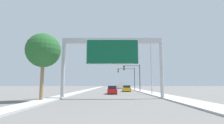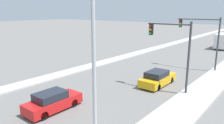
{
  "view_description": "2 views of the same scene",
  "coord_description": "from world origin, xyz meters",
  "px_view_note": "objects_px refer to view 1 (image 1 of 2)",
  "views": [
    {
      "loc": [
        -0.05,
        -4.75,
        1.85
      ],
      "look_at": [
        0.0,
        23.91,
        5.47
      ],
      "focal_mm": 28.0,
      "sensor_mm": 36.0,
      "label": 1
    },
    {
      "loc": [
        13.31,
        19.03,
        7.49
      ],
      "look_at": [
        -0.2,
        35.81,
        2.42
      ],
      "focal_mm": 35.0,
      "sensor_mm": 36.0,
      "label": 2
    }
  ],
  "objects_px": {
    "traffic_light_near_intersection": "(134,73)",
    "truck_box_primary": "(120,85)",
    "street_lamp_right": "(149,62)",
    "sign_gantry": "(112,52)",
    "car_near_right": "(126,89)",
    "traffic_light_mid_block": "(129,75)",
    "car_mid_center": "(112,90)",
    "palm_tree_foreground": "(43,51)"
  },
  "relations": [
    {
      "from": "car_near_right",
      "to": "traffic_light_near_intersection",
      "type": "relative_size",
      "value": 0.72
    },
    {
      "from": "car_mid_center",
      "to": "palm_tree_foreground",
      "type": "xyz_separation_m",
      "value": [
        -7.74,
        -13.84,
        4.84
      ]
    },
    {
      "from": "street_lamp_right",
      "to": "truck_box_primary",
      "type": "bearing_deg",
      "value": 94.26
    },
    {
      "from": "truck_box_primary",
      "to": "palm_tree_foreground",
      "type": "distance_m",
      "value": 54.23
    },
    {
      "from": "car_near_right",
      "to": "truck_box_primary",
      "type": "height_order",
      "value": "truck_box_primary"
    },
    {
      "from": "traffic_light_near_intersection",
      "to": "traffic_light_mid_block",
      "type": "relative_size",
      "value": 0.98
    },
    {
      "from": "truck_box_primary",
      "to": "palm_tree_foreground",
      "type": "relative_size",
      "value": 0.95
    },
    {
      "from": "truck_box_primary",
      "to": "traffic_light_near_intersection",
      "type": "xyz_separation_m",
      "value": [
        1.96,
        -29.36,
        2.87
      ]
    },
    {
      "from": "car_mid_center",
      "to": "traffic_light_mid_block",
      "type": "height_order",
      "value": "traffic_light_mid_block"
    },
    {
      "from": "car_near_right",
      "to": "traffic_light_mid_block",
      "type": "distance_m",
      "value": 10.22
    },
    {
      "from": "truck_box_primary",
      "to": "palm_tree_foreground",
      "type": "xyz_separation_m",
      "value": [
        -11.24,
        -52.91,
        4.0
      ]
    },
    {
      "from": "sign_gantry",
      "to": "street_lamp_right",
      "type": "xyz_separation_m",
      "value": [
        6.59,
        7.9,
        -0.44
      ]
    },
    {
      "from": "car_near_right",
      "to": "truck_box_primary",
      "type": "bearing_deg",
      "value": 90.0
    },
    {
      "from": "truck_box_primary",
      "to": "street_lamp_right",
      "type": "xyz_separation_m",
      "value": [
        3.09,
        -41.58,
        4.08
      ]
    },
    {
      "from": "car_mid_center",
      "to": "truck_box_primary",
      "type": "distance_m",
      "value": 39.23
    },
    {
      "from": "traffic_light_mid_block",
      "to": "street_lamp_right",
      "type": "height_order",
      "value": "street_lamp_right"
    },
    {
      "from": "car_mid_center",
      "to": "palm_tree_foreground",
      "type": "bearing_deg",
      "value": -119.22
    },
    {
      "from": "traffic_light_mid_block",
      "to": "car_near_right",
      "type": "bearing_deg",
      "value": -99.54
    },
    {
      "from": "palm_tree_foreground",
      "to": "street_lamp_right",
      "type": "relative_size",
      "value": 0.77
    },
    {
      "from": "sign_gantry",
      "to": "palm_tree_foreground",
      "type": "xyz_separation_m",
      "value": [
        -7.74,
        -3.42,
        -0.52
      ]
    },
    {
      "from": "sign_gantry",
      "to": "car_near_right",
      "type": "xyz_separation_m",
      "value": [
        3.5,
        20.79,
        -5.36
      ]
    },
    {
      "from": "truck_box_primary",
      "to": "car_near_right",
      "type": "bearing_deg",
      "value": -90.0
    },
    {
      "from": "sign_gantry",
      "to": "truck_box_primary",
      "type": "bearing_deg",
      "value": 85.95
    },
    {
      "from": "street_lamp_right",
      "to": "sign_gantry",
      "type": "bearing_deg",
      "value": -129.86
    },
    {
      "from": "car_mid_center",
      "to": "car_near_right",
      "type": "bearing_deg",
      "value": 71.35
    },
    {
      "from": "car_mid_center",
      "to": "street_lamp_right",
      "type": "height_order",
      "value": "street_lamp_right"
    },
    {
      "from": "sign_gantry",
      "to": "car_mid_center",
      "type": "height_order",
      "value": "sign_gantry"
    },
    {
      "from": "sign_gantry",
      "to": "truck_box_primary",
      "type": "height_order",
      "value": "sign_gantry"
    },
    {
      "from": "car_mid_center",
      "to": "truck_box_primary",
      "type": "height_order",
      "value": "truck_box_primary"
    },
    {
      "from": "street_lamp_right",
      "to": "car_mid_center",
      "type": "bearing_deg",
      "value": 159.08
    },
    {
      "from": "truck_box_primary",
      "to": "street_lamp_right",
      "type": "distance_m",
      "value": 41.9
    },
    {
      "from": "car_near_right",
      "to": "traffic_light_mid_block",
      "type": "height_order",
      "value": "traffic_light_mid_block"
    },
    {
      "from": "car_near_right",
      "to": "traffic_light_near_intersection",
      "type": "xyz_separation_m",
      "value": [
        1.96,
        -0.67,
        3.7
      ]
    },
    {
      "from": "truck_box_primary",
      "to": "traffic_light_mid_block",
      "type": "bearing_deg",
      "value": -85.37
    },
    {
      "from": "car_mid_center",
      "to": "street_lamp_right",
      "type": "bearing_deg",
      "value": -20.92
    },
    {
      "from": "traffic_light_near_intersection",
      "to": "street_lamp_right",
      "type": "height_order",
      "value": "street_lamp_right"
    },
    {
      "from": "traffic_light_near_intersection",
      "to": "truck_box_primary",
      "type": "bearing_deg",
      "value": 93.82
    },
    {
      "from": "car_near_right",
      "to": "car_mid_center",
      "type": "xyz_separation_m",
      "value": [
        -3.5,
        -10.37,
        0.0
      ]
    },
    {
      "from": "sign_gantry",
      "to": "traffic_light_near_intersection",
      "type": "height_order",
      "value": "sign_gantry"
    },
    {
      "from": "traffic_light_mid_block",
      "to": "street_lamp_right",
      "type": "distance_m",
      "value": 22.3
    },
    {
      "from": "car_near_right",
      "to": "traffic_light_near_intersection",
      "type": "distance_m",
      "value": 4.24
    },
    {
      "from": "sign_gantry",
      "to": "traffic_light_mid_block",
      "type": "xyz_separation_m",
      "value": [
        5.07,
        30.12,
        -1.49
      ]
    }
  ]
}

